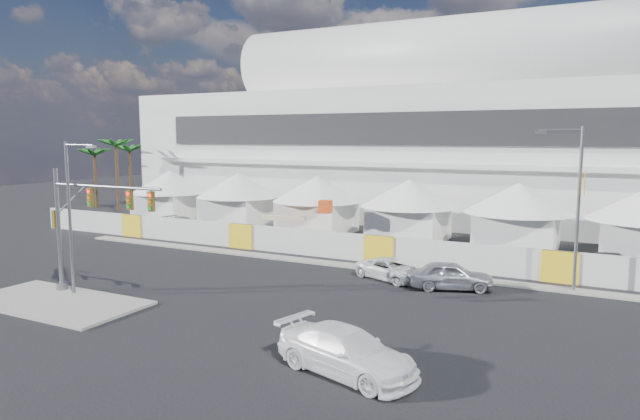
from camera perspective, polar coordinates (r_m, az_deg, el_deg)
The scene contains 16 objects.
ground at distance 32.33m, azimuth -14.00°, elevation -9.10°, with size 160.00×160.00×0.00m, color black.
median_island at distance 34.62m, azimuth -24.92°, elevation -8.35°, with size 10.00×5.00×0.15m, color gray.
far_curb at distance 36.77m, azimuth 25.66°, elevation -7.52°, with size 80.00×1.20×0.12m, color gray.
stadium at distance 65.76m, azimuth 17.02°, elevation 7.39°, with size 80.00×24.80×21.98m.
tent_row at distance 51.63m, azimuth 4.17°, elevation 0.78°, with size 53.40×8.40×5.40m.
hoarding_fence at distance 41.20m, azimuth 5.96°, elevation -3.93°, with size 70.00×0.25×2.00m, color silver.
palm_cluster at distance 75.56m, azimuth -18.51°, elevation 5.34°, with size 10.60×10.60×8.55m.
sedan_silver at distance 34.96m, azimuth 12.96°, elevation -6.40°, with size 4.93×1.98×1.68m, color #BBBCC1.
pickup_curb at distance 36.61m, azimuth 7.13°, elevation -5.92°, with size 4.79×2.21×1.33m, color white.
pickup_near at distance 22.48m, azimuth 2.68°, elevation -13.95°, with size 5.98×2.43×1.74m, color white.
lot_car_b at distance 42.49m, azimuth 27.43°, elevation -4.73°, with size 4.41×1.77×1.50m, color black.
lot_car_c at distance 56.27m, azimuth -13.53°, elevation -1.40°, with size 4.68×1.90×1.36m, color silver.
traffic_mast at distance 34.88m, azimuth -22.89°, elevation -1.46°, with size 8.27×0.69×7.09m.
streetlight_median at distance 34.72m, azimuth -23.56°, elevation 0.24°, with size 2.39×0.24×8.63m.
streetlight_curb at distance 35.87m, azimuth 24.12°, elevation 1.18°, with size 2.85×0.64×9.62m.
boom_lift at distance 49.16m, azimuth -4.25°, elevation -2.05°, with size 7.57×2.11×3.79m.
Camera 1 is at (20.68, -23.15, 9.03)m, focal length 32.00 mm.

